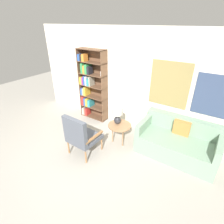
# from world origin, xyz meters

# --- Properties ---
(ground_plane) EXTENTS (14.00, 14.00, 0.00)m
(ground_plane) POSITION_xyz_m (0.00, 0.00, 0.00)
(ground_plane) COLOR #9E998E
(wall_back) EXTENTS (6.40, 0.08, 2.70)m
(wall_back) POSITION_xyz_m (0.05, 2.03, 1.35)
(wall_back) COLOR silver
(wall_back) RESTS_ON ground_plane
(bookshelf) EXTENTS (0.89, 0.30, 2.11)m
(bookshelf) POSITION_xyz_m (-1.26, 1.85, 1.05)
(bookshelf) COLOR brown
(bookshelf) RESTS_ON ground_plane
(armchair) EXTENTS (0.65, 0.65, 1.02)m
(armchair) POSITION_xyz_m (-0.25, 0.27, 0.56)
(armchair) COLOR olive
(armchair) RESTS_ON ground_plane
(couch) EXTENTS (1.72, 0.92, 0.82)m
(couch) POSITION_xyz_m (1.57, 1.55, 0.31)
(couch) COLOR gray
(couch) RESTS_ON ground_plane
(side_table) EXTENTS (0.58, 0.58, 0.52)m
(side_table) POSITION_xyz_m (0.24, 1.16, 0.47)
(side_table) COLOR #99704C
(side_table) RESTS_ON ground_plane
(table_lamp) EXTENTS (0.26, 0.26, 0.46)m
(table_lamp) POSITION_xyz_m (0.16, 1.18, 0.79)
(table_lamp) COLOR #2D2D33
(table_lamp) RESTS_ON side_table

